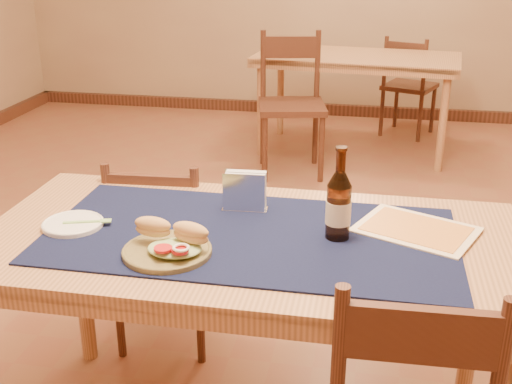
% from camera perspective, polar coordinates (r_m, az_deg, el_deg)
% --- Properties ---
extents(main_table, '(1.60, 0.80, 0.75)m').
position_cam_1_polar(main_table, '(1.93, -0.55, -6.13)').
color(main_table, tan).
rests_on(main_table, ground).
extents(placemat, '(1.20, 0.60, 0.01)m').
position_cam_1_polar(placemat, '(1.89, -0.56, -3.84)').
color(placemat, black).
rests_on(placemat, main_table).
extents(baseboard, '(6.00, 7.00, 0.10)m').
position_cam_1_polar(baseboard, '(2.92, 2.58, -9.62)').
color(baseboard, '#4F2A1C').
rests_on(baseboard, ground).
extents(back_table, '(1.56, 0.90, 0.75)m').
position_cam_1_polar(back_table, '(4.95, 8.95, 11.00)').
color(back_table, tan).
rests_on(back_table, ground).
extents(chair_main_far, '(0.40, 0.40, 0.82)m').
position_cam_1_polar(chair_main_far, '(2.56, -8.15, -5.01)').
color(chair_main_far, '#4F2A1C').
rests_on(chair_main_far, ground).
extents(chair_back_near, '(0.53, 0.53, 0.97)m').
position_cam_1_polar(chair_back_near, '(4.50, 3.16, 8.03)').
color(chair_back_near, '#4F2A1C').
rests_on(chair_back_near, ground).
extents(chair_back_far, '(0.50, 0.50, 0.83)m').
position_cam_1_polar(chair_back_far, '(5.52, 13.38, 9.26)').
color(chair_back_far, '#4F2A1C').
rests_on(chair_back_far, ground).
extents(sandwich_plate, '(0.25, 0.25, 0.09)m').
position_cam_1_polar(sandwich_plate, '(1.78, -7.67, -4.74)').
color(sandwich_plate, olive).
rests_on(sandwich_plate, placemat).
extents(side_plate, '(0.18, 0.18, 0.02)m').
position_cam_1_polar(side_plate, '(2.02, -15.97, -2.70)').
color(side_plate, white).
rests_on(side_plate, placemat).
extents(fork, '(0.14, 0.06, 0.00)m').
position_cam_1_polar(fork, '(2.00, -14.44, -2.56)').
color(fork, '#91CD70').
rests_on(fork, side_plate).
extents(beer_bottle, '(0.07, 0.07, 0.28)m').
position_cam_1_polar(beer_bottle, '(1.84, 7.35, -1.15)').
color(beer_bottle, '#421F0B').
rests_on(beer_bottle, placemat).
extents(napkin_holder, '(0.15, 0.06, 0.13)m').
position_cam_1_polar(napkin_holder, '(2.03, -1.00, -0.03)').
color(napkin_holder, silver).
rests_on(napkin_holder, placemat).
extents(menu_card, '(0.40, 0.36, 0.01)m').
position_cam_1_polar(menu_card, '(1.97, 14.05, -3.23)').
color(menu_card, beige).
rests_on(menu_card, placemat).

